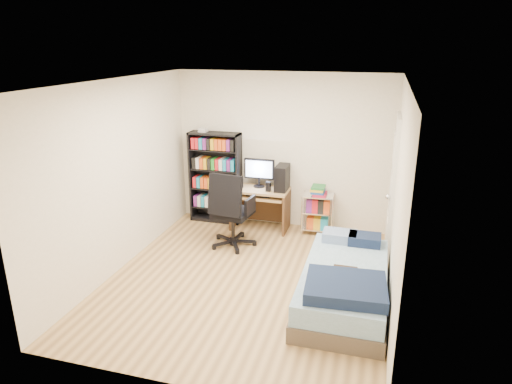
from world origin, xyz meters
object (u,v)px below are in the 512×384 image
(media_shelf, at_px, (215,176))
(computer_desk, at_px, (266,192))
(office_chair, at_px, (231,223))
(bed, at_px, (345,284))

(media_shelf, distance_m, computer_desk, 0.93)
(office_chair, bearing_deg, media_shelf, 129.78)
(computer_desk, xyz_separation_m, bed, (1.45, -1.95, -0.37))
(media_shelf, bearing_deg, computer_desk, -5.90)
(computer_desk, distance_m, office_chair, 0.92)
(office_chair, height_order, bed, office_chair)
(office_chair, bearing_deg, computer_desk, 76.13)
(computer_desk, relative_size, office_chair, 0.99)
(media_shelf, height_order, bed, media_shelf)
(bed, bearing_deg, media_shelf, 138.99)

